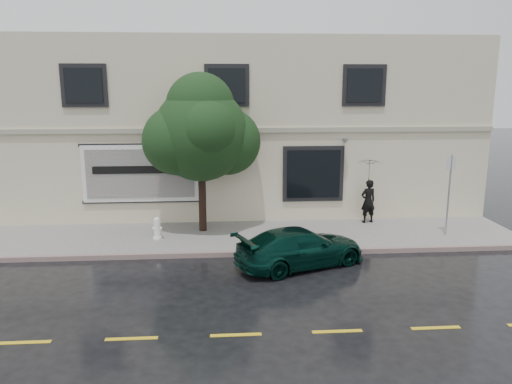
{
  "coord_description": "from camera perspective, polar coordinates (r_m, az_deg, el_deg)",
  "views": [
    {
      "loc": [
        -0.28,
        -13.27,
        5.26
      ],
      "look_at": [
        0.84,
        2.2,
        1.89
      ],
      "focal_mm": 35.0,
      "sensor_mm": 36.0,
      "label": 1
    }
  ],
  "objects": [
    {
      "name": "street_tree",
      "position": [
        17.25,
        -6.32,
        6.58
      ],
      "size": [
        3.25,
        3.25,
        5.05
      ],
      "color": "black",
      "rests_on": "sidewalk"
    },
    {
      "name": "ground",
      "position": [
        14.27,
        -2.78,
        -9.36
      ],
      "size": [
        90.0,
        90.0,
        0.0
      ],
      "primitive_type": "plane",
      "color": "black",
      "rests_on": "ground"
    },
    {
      "name": "fire_hydrant",
      "position": [
        17.08,
        -11.22,
        -4.08
      ],
      "size": [
        0.31,
        0.29,
        0.76
      ],
      "rotation": [
        0.0,
        0.0,
        0.1
      ],
      "color": "white",
      "rests_on": "sidewalk"
    },
    {
      "name": "car",
      "position": [
        14.75,
        5.11,
        -6.31
      ],
      "size": [
        4.28,
        3.1,
        1.14
      ],
      "primitive_type": "imported",
      "rotation": [
        0.0,
        0.0,
        1.96
      ],
      "color": "black",
      "rests_on": "ground"
    },
    {
      "name": "billboard",
      "position": [
        18.7,
        -13.08,
        2.08
      ],
      "size": [
        4.3,
        0.16,
        2.2
      ],
      "color": "white",
      "rests_on": "ground"
    },
    {
      "name": "sidewalk",
      "position": [
        17.31,
        -3.05,
        -5.17
      ],
      "size": [
        20.0,
        3.5,
        0.15
      ],
      "primitive_type": "cube",
      "color": "gray",
      "rests_on": "ground"
    },
    {
      "name": "building",
      "position": [
        22.33,
        -3.45,
        7.73
      ],
      "size": [
        20.0,
        8.12,
        7.0
      ],
      "color": "beige",
      "rests_on": "ground"
    },
    {
      "name": "pedestrian",
      "position": [
        19.07,
        12.69,
        -1.04
      ],
      "size": [
        0.67,
        0.53,
        1.64
      ],
      "primitive_type": "imported",
      "rotation": [
        0.0,
        0.0,
        3.39
      ],
      "color": "black",
      "rests_on": "sidewalk"
    },
    {
      "name": "umbrella",
      "position": [
        18.84,
        12.86,
        2.47
      ],
      "size": [
        1.21,
        1.21,
        0.73
      ],
      "primitive_type": "imported",
      "rotation": [
        0.0,
        0.0,
        0.26
      ],
      "color": "black",
      "rests_on": "pedestrian"
    },
    {
      "name": "sign_pole",
      "position": [
        18.15,
        21.22,
        0.45
      ],
      "size": [
        0.34,
        0.06,
        2.78
      ],
      "rotation": [
        0.0,
        0.0,
        0.12
      ],
      "color": "#9E9FA6",
      "rests_on": "sidewalk"
    },
    {
      "name": "road_marking",
      "position": [
        11.09,
        -2.31,
        -16.0
      ],
      "size": [
        19.0,
        0.12,
        0.01
      ],
      "primitive_type": "cube",
      "color": "gold",
      "rests_on": "ground"
    },
    {
      "name": "curb",
      "position": [
        15.65,
        -2.92,
        -7.09
      ],
      "size": [
        20.0,
        0.18,
        0.16
      ],
      "primitive_type": "cube",
      "color": "gray",
      "rests_on": "ground"
    }
  ]
}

